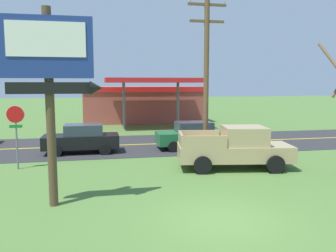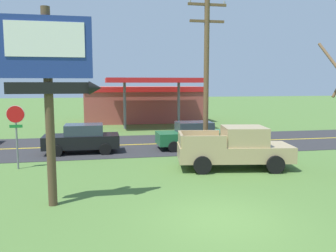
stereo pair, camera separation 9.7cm
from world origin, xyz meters
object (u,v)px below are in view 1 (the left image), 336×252
at_px(motel_sign, 50,71).
at_px(utility_pole, 206,73).
at_px(car_black_mid_lane, 82,139).
at_px(gas_station, 143,103).
at_px(stop_sign, 16,126).
at_px(pickup_tan_parked_on_lawn, 236,148).
at_px(car_green_near_lane, 192,135).

bearing_deg(motel_sign, utility_pole, 39.60).
relative_size(utility_pole, car_black_mid_lane, 1.97).
bearing_deg(gas_station, stop_sign, -113.51).
xyz_separation_m(pickup_tan_parked_on_lawn, car_green_near_lane, (-0.68, 5.17, -0.13)).
bearing_deg(car_green_near_lane, utility_pole, -93.07).
bearing_deg(car_black_mid_lane, utility_pole, -26.90).
xyz_separation_m(motel_sign, pickup_tan_parked_on_lawn, (7.67, 3.68, -3.36)).
relative_size(motel_sign, pickup_tan_parked_on_lawn, 1.15).
distance_m(utility_pole, pickup_tan_parked_on_lawn, 4.09).
distance_m(stop_sign, pickup_tan_parked_on_lawn, 10.16).
relative_size(gas_station, pickup_tan_parked_on_lawn, 2.20).
relative_size(stop_sign, utility_pole, 0.36).
bearing_deg(motel_sign, car_green_near_lane, 51.68).
xyz_separation_m(gas_station, car_black_mid_lane, (-5.60, -15.91, -1.11)).
bearing_deg(car_black_mid_lane, motel_sign, -93.25).
relative_size(motel_sign, car_green_near_lane, 1.50).
bearing_deg(pickup_tan_parked_on_lawn, car_black_mid_lane, 144.21).
xyz_separation_m(gas_station, pickup_tan_parked_on_lawn, (1.57, -21.07, -0.98)).
relative_size(utility_pole, car_green_near_lane, 1.97).
distance_m(stop_sign, car_green_near_lane, 9.90).
bearing_deg(stop_sign, pickup_tan_parked_on_lawn, -10.49).
bearing_deg(car_green_near_lane, stop_sign, -160.23).
bearing_deg(stop_sign, utility_pole, 0.78).
bearing_deg(gas_station, pickup_tan_parked_on_lawn, -85.74).
bearing_deg(pickup_tan_parked_on_lawn, car_green_near_lane, 97.50).
height_order(pickup_tan_parked_on_lawn, car_green_near_lane, pickup_tan_parked_on_lawn).
relative_size(pickup_tan_parked_on_lawn, car_black_mid_lane, 1.30).
relative_size(motel_sign, utility_pole, 0.76).
xyz_separation_m(utility_pole, gas_station, (-0.72, 19.11, -2.50)).
height_order(motel_sign, stop_sign, motel_sign).
relative_size(gas_station, car_green_near_lane, 2.86).
relative_size(motel_sign, car_black_mid_lane, 1.50).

